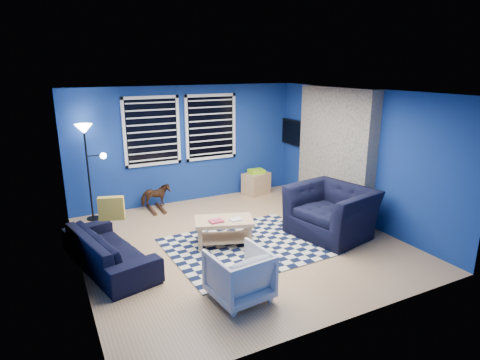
% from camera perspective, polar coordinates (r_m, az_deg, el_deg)
% --- Properties ---
extents(floor, '(5.00, 5.00, 0.00)m').
position_cam_1_polar(floor, '(6.89, -0.08, -8.84)').
color(floor, tan).
rests_on(floor, ground).
extents(ceiling, '(5.00, 5.00, 0.00)m').
position_cam_1_polar(ceiling, '(6.26, -0.09, 12.41)').
color(ceiling, white).
rests_on(ceiling, wall_back).
extents(wall_back, '(5.00, 0.00, 5.00)m').
position_cam_1_polar(wall_back, '(8.71, -7.55, 4.98)').
color(wall_back, navy).
rests_on(wall_back, floor).
extents(wall_left, '(0.00, 5.00, 5.00)m').
position_cam_1_polar(wall_left, '(5.82, -22.63, -1.64)').
color(wall_left, navy).
rests_on(wall_left, floor).
extents(wall_right, '(0.00, 5.00, 5.00)m').
position_cam_1_polar(wall_right, '(7.88, 16.39, 3.31)').
color(wall_right, navy).
rests_on(wall_right, floor).
extents(fireplace, '(0.65, 2.00, 2.50)m').
position_cam_1_polar(fireplace, '(8.16, 13.25, 3.57)').
color(fireplace, gray).
rests_on(fireplace, floor).
extents(window_left, '(1.17, 0.06, 1.42)m').
position_cam_1_polar(window_left, '(8.40, -12.40, 6.77)').
color(window_left, black).
rests_on(window_left, wall_back).
extents(window_right, '(1.17, 0.06, 1.42)m').
position_cam_1_polar(window_right, '(8.81, -4.15, 7.51)').
color(window_right, black).
rests_on(window_right, wall_back).
extents(tv, '(0.07, 1.00, 0.58)m').
position_cam_1_polar(tv, '(9.35, 7.84, 6.65)').
color(tv, black).
rests_on(tv, wall_right).
extents(rug, '(2.58, 2.11, 0.02)m').
position_cam_1_polar(rug, '(6.73, 0.96, -9.37)').
color(rug, black).
rests_on(rug, floor).
extents(sofa, '(2.05, 1.18, 0.56)m').
position_cam_1_polar(sofa, '(6.31, -18.13, -9.29)').
color(sofa, black).
rests_on(sofa, floor).
extents(armchair_big, '(1.55, 1.42, 0.86)m').
position_cam_1_polar(armchair_big, '(7.21, 12.84, -4.40)').
color(armchair_big, black).
rests_on(armchair_big, floor).
extents(armchair_bent, '(0.78, 0.80, 0.66)m').
position_cam_1_polar(armchair_bent, '(5.23, -0.12, -13.33)').
color(armchair_bent, gray).
rests_on(armchair_bent, floor).
extents(rocking_horse, '(0.31, 0.60, 0.49)m').
position_cam_1_polar(rocking_horse, '(8.40, -11.93, -2.22)').
color(rocking_horse, '#402014').
rests_on(rocking_horse, floor).
extents(coffee_table, '(1.08, 0.83, 0.47)m').
position_cam_1_polar(coffee_table, '(6.67, -2.30, -6.63)').
color(coffee_table, tan).
rests_on(coffee_table, rug).
extents(cabinet, '(0.69, 0.56, 0.59)m').
position_cam_1_polar(cabinet, '(9.32, 2.31, -0.44)').
color(cabinet, tan).
rests_on(cabinet, floor).
extents(floor_lamp, '(0.51, 0.31, 1.86)m').
position_cam_1_polar(floor_lamp, '(7.98, -21.02, 5.04)').
color(floor_lamp, black).
rests_on(floor_lamp, floor).
extents(throw_pillow, '(0.41, 0.23, 0.37)m').
position_cam_1_polar(throw_pillow, '(6.57, -17.83, -3.86)').
color(throw_pillow, gold).
rests_on(throw_pillow, sofa).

